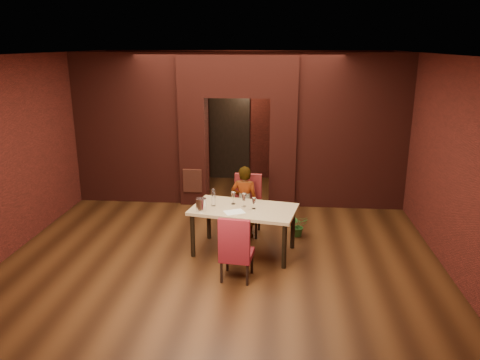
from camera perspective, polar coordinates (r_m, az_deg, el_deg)
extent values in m
plane|color=#412310|center=(8.46, -1.51, -7.12)|extent=(8.00, 8.00, 0.00)
cube|color=silver|center=(7.76, -1.69, 15.10)|extent=(7.00, 8.00, 0.04)
cube|color=maroon|center=(11.87, 0.68, 7.80)|extent=(7.00, 0.04, 3.20)
cube|color=maroon|center=(4.21, -8.04, -8.74)|extent=(7.00, 0.04, 3.20)
cube|color=maroon|center=(9.06, -24.21, 3.64)|extent=(0.04, 8.00, 3.20)
cube|color=maroon|center=(8.31, 23.15, 2.73)|extent=(0.04, 8.00, 3.20)
cube|color=maroon|center=(10.13, -5.60, 3.63)|extent=(0.55, 0.55, 2.30)
cube|color=maroon|center=(9.95, 5.23, 3.41)|extent=(0.55, 0.55, 2.30)
cube|color=maroon|center=(9.77, -0.24, 12.73)|extent=(2.45, 0.55, 0.90)
cube|color=maroon|center=(10.39, -13.39, 6.12)|extent=(2.28, 0.35, 3.20)
cube|color=maroon|center=(9.97, 13.48, 5.69)|extent=(2.28, 0.35, 3.20)
cube|color=#AA4831|center=(10.00, -5.82, -0.10)|extent=(0.40, 0.03, 0.50)
cube|color=black|center=(11.95, -1.27, 5.17)|extent=(0.90, 0.08, 2.10)
cube|color=black|center=(11.91, -1.29, 5.13)|extent=(1.02, 0.04, 2.22)
cube|color=tan|center=(7.78, 0.46, -6.14)|extent=(1.82, 1.24, 0.79)
cube|color=maroon|center=(8.46, 0.79, -3.15)|extent=(0.53, 0.53, 1.09)
cube|color=maroon|center=(6.92, -0.38, -8.15)|extent=(0.50, 0.50, 1.00)
imported|color=white|center=(8.32, 0.53, -2.67)|extent=(0.51, 0.37, 1.31)
cube|color=white|center=(7.45, -0.70, -3.92)|extent=(0.38, 0.34, 0.00)
cylinder|color=silver|center=(7.50, -4.75, -3.02)|extent=(0.17, 0.17, 0.21)
cylinder|color=white|center=(7.70, -3.27, -2.10)|extent=(0.07, 0.07, 0.30)
imported|color=#295D24|center=(8.56, 7.04, -5.52)|extent=(0.42, 0.39, 0.39)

